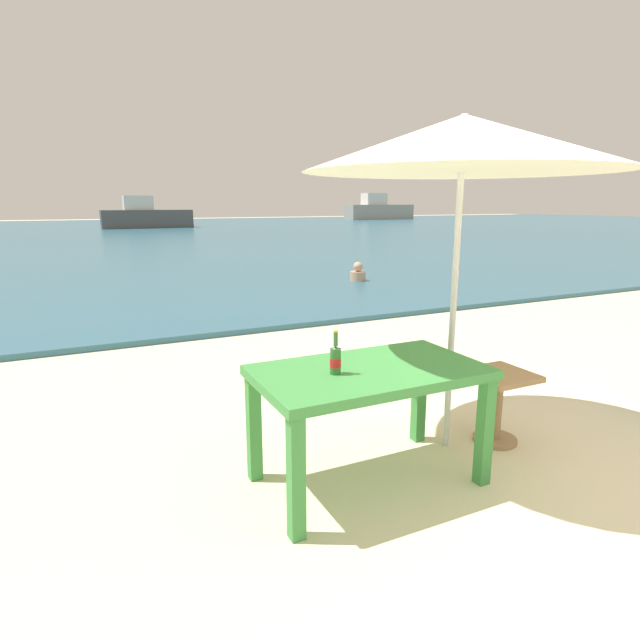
{
  "coord_description": "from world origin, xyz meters",
  "views": [
    {
      "loc": [
        -2.79,
        -1.53,
        1.75
      ],
      "look_at": [
        -0.6,
        3.0,
        0.6
      ],
      "focal_mm": 28.98,
      "sensor_mm": 36.0,
      "label": 1
    }
  ],
  "objects_px": {
    "beer_bottle_amber": "(335,359)",
    "swimmer_person": "(358,273)",
    "boat_cargo_ship": "(378,210)",
    "boat_ferry": "(146,216)",
    "patio_umbrella": "(463,144)",
    "side_table_wood": "(498,397)",
    "picnic_table_green": "(369,385)"
  },
  "relations": [
    {
      "from": "beer_bottle_amber",
      "to": "boat_cargo_ship",
      "type": "distance_m",
      "value": 51.22
    },
    {
      "from": "side_table_wood",
      "to": "boat_cargo_ship",
      "type": "distance_m",
      "value": 50.43
    },
    {
      "from": "beer_bottle_amber",
      "to": "patio_umbrella",
      "type": "bearing_deg",
      "value": 10.31
    },
    {
      "from": "patio_umbrella",
      "to": "boat_cargo_ship",
      "type": "distance_m",
      "value": 50.54
    },
    {
      "from": "patio_umbrella",
      "to": "boat_ferry",
      "type": "xyz_separation_m",
      "value": [
        2.45,
        34.13,
        -1.28
      ]
    },
    {
      "from": "beer_bottle_amber",
      "to": "patio_umbrella",
      "type": "xyz_separation_m",
      "value": [
        1.02,
        0.18,
        1.26
      ]
    },
    {
      "from": "side_table_wood",
      "to": "boat_ferry",
      "type": "bearing_deg",
      "value": 86.53
    },
    {
      "from": "boat_cargo_ship",
      "to": "beer_bottle_amber",
      "type": "bearing_deg",
      "value": -122.35
    },
    {
      "from": "patio_umbrella",
      "to": "boat_cargo_ship",
      "type": "xyz_separation_m",
      "value": [
        26.39,
        43.09,
        -1.1
      ]
    },
    {
      "from": "patio_umbrella",
      "to": "side_table_wood",
      "type": "relative_size",
      "value": 4.26
    },
    {
      "from": "boat_cargo_ship",
      "to": "patio_umbrella",
      "type": "bearing_deg",
      "value": -121.48
    },
    {
      "from": "beer_bottle_amber",
      "to": "patio_umbrella",
      "type": "height_order",
      "value": "patio_umbrella"
    },
    {
      "from": "swimmer_person",
      "to": "boat_cargo_ship",
      "type": "height_order",
      "value": "boat_cargo_ship"
    },
    {
      "from": "side_table_wood",
      "to": "swimmer_person",
      "type": "height_order",
      "value": "side_table_wood"
    },
    {
      "from": "beer_bottle_amber",
      "to": "boat_cargo_ship",
      "type": "xyz_separation_m",
      "value": [
        27.4,
        43.27,
        0.16
      ]
    },
    {
      "from": "beer_bottle_amber",
      "to": "swimmer_person",
      "type": "relative_size",
      "value": 0.65
    },
    {
      "from": "beer_bottle_amber",
      "to": "swimmer_person",
      "type": "distance_m",
      "value": 8.36
    },
    {
      "from": "side_table_wood",
      "to": "swimmer_person",
      "type": "xyz_separation_m",
      "value": [
        2.88,
        7.09,
        -0.11
      ]
    },
    {
      "from": "beer_bottle_amber",
      "to": "swimmer_person",
      "type": "bearing_deg",
      "value": 59.17
    },
    {
      "from": "patio_umbrella",
      "to": "picnic_table_green",
      "type": "bearing_deg",
      "value": -167.27
    },
    {
      "from": "patio_umbrella",
      "to": "beer_bottle_amber",
      "type": "bearing_deg",
      "value": -169.69
    },
    {
      "from": "side_table_wood",
      "to": "boat_ferry",
      "type": "distance_m",
      "value": 34.31
    },
    {
      "from": "patio_umbrella",
      "to": "side_table_wood",
      "type": "distance_m",
      "value": 1.81
    },
    {
      "from": "side_table_wood",
      "to": "boat_cargo_ship",
      "type": "relative_size",
      "value": 0.08
    },
    {
      "from": "picnic_table_green",
      "to": "beer_bottle_amber",
      "type": "relative_size",
      "value": 5.28
    },
    {
      "from": "swimmer_person",
      "to": "boat_ferry",
      "type": "relative_size",
      "value": 0.07
    },
    {
      "from": "patio_umbrella",
      "to": "boat_cargo_ship",
      "type": "height_order",
      "value": "boat_cargo_ship"
    },
    {
      "from": "beer_bottle_amber",
      "to": "boat_cargo_ship",
      "type": "bearing_deg",
      "value": 57.65
    },
    {
      "from": "swimmer_person",
      "to": "side_table_wood",
      "type": "bearing_deg",
      "value": -112.14
    },
    {
      "from": "beer_bottle_amber",
      "to": "patio_umbrella",
      "type": "relative_size",
      "value": 0.12
    },
    {
      "from": "picnic_table_green",
      "to": "boat_cargo_ship",
      "type": "height_order",
      "value": "boat_cargo_ship"
    },
    {
      "from": "swimmer_person",
      "to": "boat_ferry",
      "type": "xyz_separation_m",
      "value": [
        -0.81,
        27.16,
        0.6
      ]
    }
  ]
}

